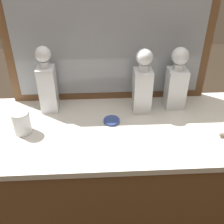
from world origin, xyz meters
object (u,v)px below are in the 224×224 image
at_px(porcelain_dish, 111,121).
at_px(crystal_decanter_far_left, 48,86).
at_px(crystal_tumbler_right, 22,123).
at_px(crystal_decanter_left, 142,87).
at_px(crystal_decanter_far_right, 176,84).

bearing_deg(porcelain_dish, crystal_decanter_far_left, 157.65).
bearing_deg(porcelain_dish, crystal_tumbler_right, -172.36).
bearing_deg(crystal_tumbler_right, porcelain_dish, 7.64).
xyz_separation_m(crystal_decanter_left, crystal_decanter_far_left, (-0.43, 0.03, 0.01)).
bearing_deg(crystal_decanter_left, crystal_decanter_far_right, 9.27).
bearing_deg(crystal_tumbler_right, crystal_decanter_left, 15.01).
distance_m(crystal_decanter_left, crystal_decanter_far_left, 0.43).
distance_m(crystal_decanter_far_left, crystal_tumbler_right, 0.21).
height_order(crystal_decanter_left, crystal_tumbler_right, crystal_decanter_left).
bearing_deg(crystal_decanter_far_right, porcelain_dish, -159.37).
xyz_separation_m(crystal_decanter_left, crystal_tumbler_right, (-0.52, -0.14, -0.08)).
relative_size(crystal_decanter_far_right, crystal_decanter_far_left, 0.94).
xyz_separation_m(crystal_decanter_far_left, crystal_tumbler_right, (-0.10, -0.17, -0.08)).
distance_m(crystal_decanter_far_right, porcelain_dish, 0.35).
bearing_deg(crystal_decanter_left, crystal_decanter_far_left, 176.58).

